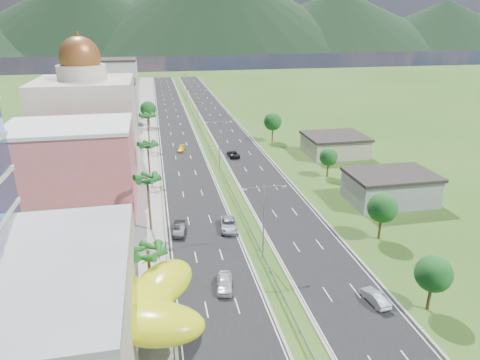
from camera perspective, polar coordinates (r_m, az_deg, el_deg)
ground at (r=53.85m, az=5.79°, el=-15.64°), size 500.00×500.00×0.00m
road_left at (r=135.23m, az=-8.56°, el=6.77°), size 11.00×260.00×0.04m
road_right at (r=136.74m, az=-2.23°, el=7.13°), size 11.00×260.00×0.04m
sidewalk_left at (r=135.12m, az=-12.60°, el=6.51°), size 7.00×260.00×0.12m
median_guardrail at (r=118.29m, az=-4.41°, el=5.25°), size 0.10×216.06×0.76m
streetlight_median_b at (r=58.68m, az=3.18°, el=-4.65°), size 6.04×0.25×11.00m
streetlight_median_c at (r=95.65m, az=-2.83°, el=5.40°), size 6.04×0.25×11.00m
streetlight_median_d at (r=139.26m, az=-5.70°, el=10.12°), size 6.04×0.25×11.00m
streetlight_median_e at (r=183.54m, az=-7.23°, el=12.57°), size 6.04×0.25×11.00m
lime_canopy at (r=46.32m, az=-17.74°, el=-15.80°), size 18.00×15.00×7.40m
pink_shophouse at (r=78.52m, az=-21.34°, el=1.14°), size 20.00×15.00×15.00m
domed_building at (r=99.48m, az=-19.63°, el=7.56°), size 20.00×20.00×28.70m
midrise_grey at (r=124.33m, az=-17.57°, el=8.61°), size 16.00×15.00×16.00m
midrise_beige at (r=146.12m, az=-16.74°, el=9.76°), size 16.00×15.00×13.00m
midrise_white at (r=168.39m, az=-16.23°, el=12.00°), size 16.00×15.00×18.00m
shed_near at (r=83.60m, az=19.36°, el=-1.11°), size 15.00×10.00×5.00m
shed_far at (r=109.81m, az=12.51°, el=4.47°), size 14.00×12.00×4.40m
palm_tree_b at (r=49.86m, az=-12.16°, el=-9.57°), size 3.60×3.60×8.10m
palm_tree_c at (r=67.46m, az=-12.26°, el=-0.06°), size 3.60×3.60×9.60m
palm_tree_d at (r=89.65m, az=-12.20°, el=4.44°), size 3.60×3.60×8.60m
palm_tree_e at (r=113.76m, az=-12.23°, el=8.22°), size 3.60×3.60×9.40m
leafy_tree_lfar at (r=138.81m, az=-12.14°, el=9.25°), size 4.90×4.90×8.05m
leafy_tree_ra at (r=54.09m, az=24.39°, el=-11.35°), size 4.20×4.20×6.90m
leafy_tree_rb at (r=67.94m, az=18.46°, el=-3.56°), size 4.55×4.55×7.47m
leafy_tree_rc at (r=92.92m, az=11.72°, el=3.00°), size 3.85×3.85×6.33m
leafy_tree_rd at (r=118.66m, az=4.38°, el=7.77°), size 4.90×4.90×8.05m
mountain_ridge at (r=497.83m, az=-3.04°, el=16.86°), size 860.00×140.00×90.00m
car_white_near_left at (r=55.05m, az=-2.06°, el=-13.55°), size 2.69×4.98×1.61m
car_dark_left at (r=68.49m, az=-8.08°, el=-6.43°), size 2.52×5.23×1.65m
car_silver_mid_left at (r=69.13m, az=-1.51°, el=-5.96°), size 3.30×6.11×1.63m
car_yellow_far_left at (r=111.19m, az=-7.83°, el=4.13°), size 2.33×4.40×1.22m
car_silver_right at (r=55.11m, az=17.58°, el=-14.69°), size 2.07×4.59×1.46m
car_dark_far_right at (r=105.62m, az=-0.91°, el=3.51°), size 2.61×5.29×1.44m
motorcycle at (r=48.91m, az=-7.60°, el=-19.12°), size 0.60×1.82×1.15m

